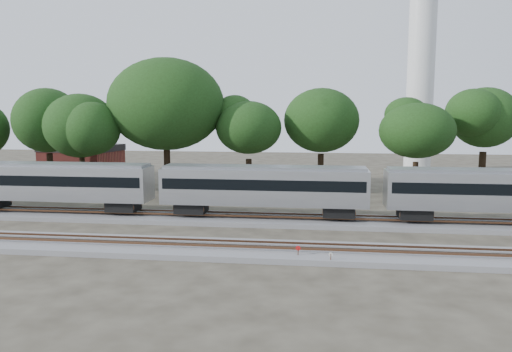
% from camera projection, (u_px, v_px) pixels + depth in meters
% --- Properties ---
extents(ground, '(160.00, 160.00, 0.00)m').
position_uv_depth(ground, '(219.00, 238.00, 39.90)').
color(ground, '#383328').
rests_on(ground, ground).
extents(track_far, '(160.00, 5.00, 0.73)m').
position_uv_depth(track_far, '(232.00, 219.00, 45.78)').
color(track_far, slate).
rests_on(track_far, ground).
extents(track_near, '(160.00, 5.00, 0.73)m').
position_uv_depth(track_near, '(208.00, 249.00, 35.94)').
color(track_near, slate).
rests_on(track_near, ground).
extents(train, '(136.45, 3.33, 4.91)m').
position_uv_depth(train, '(498.00, 190.00, 42.51)').
color(train, '#B1B4B9').
rests_on(train, ground).
extents(switch_stand_red, '(0.33, 0.11, 1.05)m').
position_uv_depth(switch_stand_red, '(298.00, 251.00, 33.70)').
color(switch_stand_red, '#512D19').
rests_on(switch_stand_red, ground).
extents(switch_stand_white, '(0.29, 0.06, 0.92)m').
position_uv_depth(switch_stand_white, '(331.00, 257.00, 32.61)').
color(switch_stand_white, '#512D19').
rests_on(switch_stand_white, ground).
extents(switch_lever, '(0.58, 0.46, 0.30)m').
position_uv_depth(switch_lever, '(310.00, 260.00, 33.46)').
color(switch_lever, '#512D19').
rests_on(switch_lever, ground).
extents(brick_building, '(11.51, 9.00, 5.00)m').
position_uv_depth(brick_building, '(82.00, 161.00, 73.65)').
color(brick_building, maroon).
rests_on(brick_building, ground).
extents(tree_1, '(8.98, 8.98, 12.66)m').
position_uv_depth(tree_1, '(48.00, 120.00, 61.10)').
color(tree_1, black).
rests_on(tree_1, ground).
extents(tree_2, '(8.38, 8.38, 11.82)m').
position_uv_depth(tree_2, '(81.00, 126.00, 59.11)').
color(tree_2, black).
rests_on(tree_2, ground).
extents(tree_3, '(10.95, 10.95, 15.43)m').
position_uv_depth(tree_3, '(166.00, 104.00, 58.83)').
color(tree_3, black).
rests_on(tree_3, ground).
extents(tree_4, '(8.18, 8.18, 11.53)m').
position_uv_depth(tree_4, '(249.00, 128.00, 58.60)').
color(tree_4, black).
rests_on(tree_4, ground).
extents(tree_5, '(8.99, 8.99, 12.68)m').
position_uv_depth(tree_5, '(321.00, 121.00, 60.37)').
color(tree_5, black).
rests_on(tree_5, ground).
extents(tree_6, '(7.89, 7.89, 11.13)m').
position_uv_depth(tree_6, '(417.00, 131.00, 56.79)').
color(tree_6, black).
rests_on(tree_6, ground).
extents(tree_7, '(9.31, 9.31, 13.13)m').
position_uv_depth(tree_7, '(485.00, 118.00, 61.33)').
color(tree_7, black).
rests_on(tree_7, ground).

